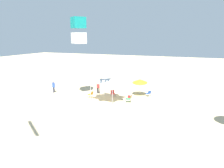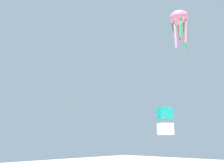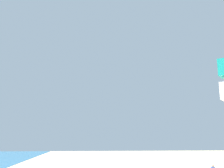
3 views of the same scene
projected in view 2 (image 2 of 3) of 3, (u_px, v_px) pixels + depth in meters
The scene contains 2 objects.
kite_box_teal at pixel (165, 121), 27.43m from camera, with size 2.11×2.10×3.17m.
kite_octopus_pink at pixel (179, 19), 20.91m from camera, with size 1.61×1.61×3.58m.
Camera 2 is at (-11.39, 25.50, 5.99)m, focal length 37.62 mm.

